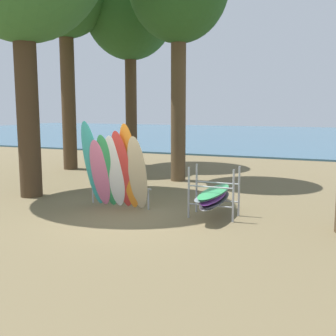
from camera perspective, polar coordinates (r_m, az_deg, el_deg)
name	(u,v)px	position (r m, az deg, el deg)	size (l,w,h in m)	color
ground_plane	(128,216)	(10.43, -5.53, -6.55)	(80.00, 80.00, 0.00)	brown
lake_water	(283,136)	(40.30, 15.55, 4.29)	(80.00, 36.00, 0.10)	#38607A
tree_far_right_back	(130,7)	(19.84, -5.26, 21.15)	(4.15, 4.15, 9.55)	#4C3823
leaning_board_pile	(115,170)	(11.05, -7.35, -0.28)	(1.94, 0.72, 2.33)	#38B2AD
board_storage_rack	(214,196)	(10.24, 6.31, -3.84)	(1.15, 2.13, 1.25)	#9EA0A5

